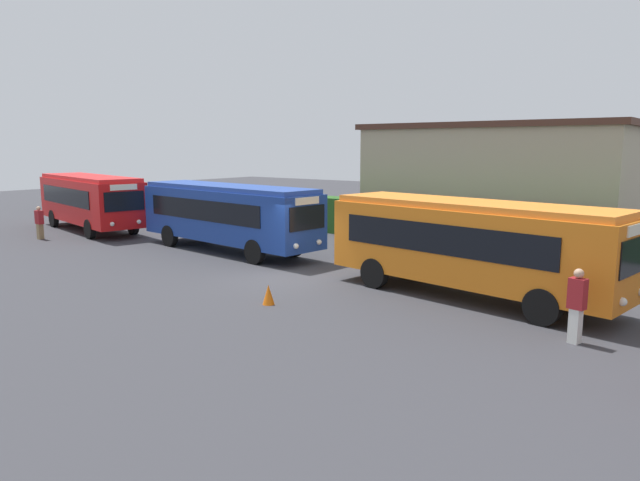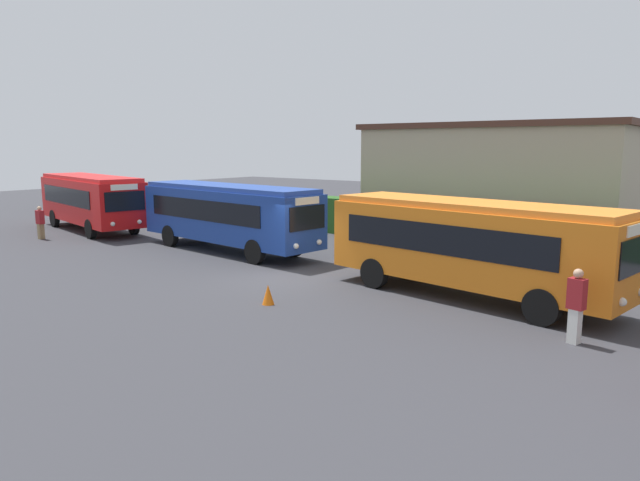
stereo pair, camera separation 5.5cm
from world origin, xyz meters
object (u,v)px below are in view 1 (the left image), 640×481
bus_red (90,199)px  bus_blue (228,213)px  person_left (121,206)px  person_center (39,222)px  bus_orange (471,242)px  traffic_cone (268,295)px  person_far (577,304)px  person_right (521,256)px

bus_red → bus_blue: (10.79, 0.10, -0.04)m
bus_blue → person_left: bus_blue is taller
person_center → bus_orange: bearing=-81.0°
bus_red → person_center: size_ratio=5.85×
person_left → traffic_cone: person_left is taller
traffic_cone → person_center: bearing=173.2°
bus_orange → person_left: (-25.09, 4.54, -0.81)m
person_left → person_center: person_left is taller
person_far → person_center: bearing=-77.1°
bus_orange → person_center: 22.03m
person_left → person_right: size_ratio=0.96×
person_left → traffic_cone: bearing=48.2°
bus_red → person_far: bearing=4.1°
bus_red → person_center: (0.70, -3.27, -0.90)m
bus_blue → person_center: bearing=-155.8°
person_left → person_center: (3.20, -6.81, -0.06)m
person_left → person_center: size_ratio=1.06×
bus_orange → person_center: size_ratio=5.74×
bus_orange → bus_blue: bearing=-177.1°
person_center → person_right: person_right is taller
bus_red → person_left: bus_red is taller
person_left → bus_orange: bearing=61.3°
bus_blue → traffic_cone: bearing=-30.7°
bus_red → person_center: 3.46m
person_center → bus_blue: bearing=-68.5°
bus_orange → person_left: 25.51m
bus_blue → bus_orange: bus_orange is taller
person_left → traffic_cone: 22.53m
bus_orange → traffic_cone: bearing=-127.0°
bus_red → bus_blue: size_ratio=0.96×
person_far → bus_red: bearing=-84.1°
person_center → bus_red: bearing=15.2°
traffic_cone → bus_orange: bearing=44.8°
bus_red → person_right: size_ratio=5.29×
bus_orange → traffic_cone: 6.37m
bus_blue → person_left: size_ratio=5.74×
bus_blue → bus_orange: bearing=0.5°
bus_blue → person_center: size_ratio=6.08×
bus_blue → bus_orange: 11.86m
bus_blue → bus_orange: size_ratio=1.06×
person_far → person_right: bearing=-136.4°
bus_blue → person_far: bearing=-7.2°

